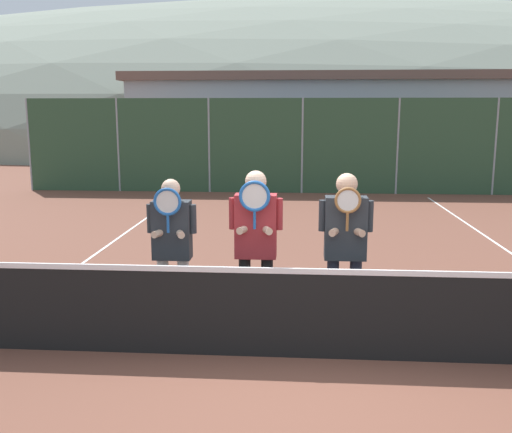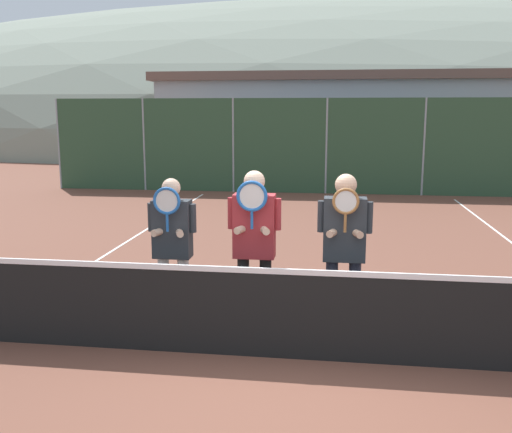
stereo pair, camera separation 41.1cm
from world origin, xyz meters
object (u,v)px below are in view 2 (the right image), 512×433
player_center_left (254,238)px  car_far_left (208,153)px  player_center_right (344,241)px  car_center (487,156)px  car_left_of_center (343,155)px  player_leftmost (172,241)px

player_center_left → car_far_left: car_far_left is taller
player_center_left → player_center_right: 0.97m
player_center_left → car_far_left: size_ratio=0.42×
player_center_left → car_far_left: 14.83m
player_center_left → car_center: (5.96, 14.34, -0.16)m
car_center → player_center_right: bearing=-109.3°
player_center_right → car_center: bearing=70.7°
car_far_left → car_center: bearing=-0.0°
car_far_left → car_center: 9.72m
car_left_of_center → player_leftmost: bearing=-98.1°
player_leftmost → player_center_right: player_center_right is taller
player_center_left → player_center_right: (0.97, 0.05, -0.02)m
player_center_left → car_left_of_center: size_ratio=0.41×
car_left_of_center → car_center: 4.84m
player_leftmost → car_far_left: bearing=101.2°
player_center_right → car_center: car_center is taller
player_center_right → car_center: size_ratio=0.42×
player_leftmost → player_center_right: (1.90, -0.02, 0.06)m
player_center_right → car_center: (5.00, 14.29, -0.14)m
player_leftmost → player_center_right: 1.90m
car_left_of_center → car_center: car_center is taller
car_far_left → car_center: size_ratio=1.02×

